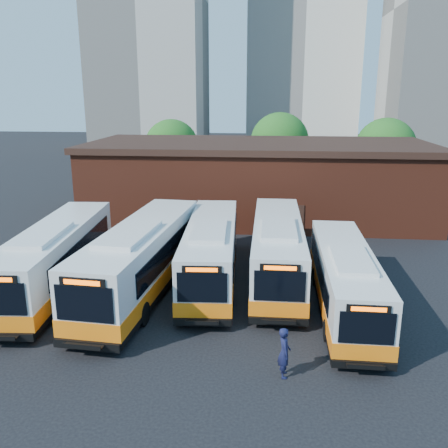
# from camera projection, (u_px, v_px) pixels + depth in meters

# --- Properties ---
(ground) EXTENTS (220.00, 220.00, 0.00)m
(ground) POSITION_uv_depth(u_px,v_px,m) (245.00, 320.00, 22.41)
(ground) COLOR black
(bus_farwest) EXTENTS (3.65, 13.41, 3.61)m
(bus_farwest) POSITION_uv_depth(u_px,v_px,m) (56.00, 259.00, 25.72)
(bus_farwest) COLOR silver
(bus_farwest) RESTS_ON ground
(bus_west) EXTENTS (3.95, 14.18, 3.82)m
(bus_west) POSITION_uv_depth(u_px,v_px,m) (142.00, 261.00, 25.24)
(bus_west) COLOR silver
(bus_west) RESTS_ON ground
(bus_midwest) EXTENTS (3.38, 12.97, 3.50)m
(bus_midwest) POSITION_uv_depth(u_px,v_px,m) (211.00, 253.00, 26.85)
(bus_midwest) COLOR silver
(bus_midwest) RESTS_ON ground
(bus_mideast) EXTENTS (2.80, 13.12, 3.57)m
(bus_mideast) POSITION_uv_depth(u_px,v_px,m) (277.00, 252.00, 26.99)
(bus_mideast) COLOR silver
(bus_mideast) RESTS_ON ground
(bus_east) EXTENTS (2.58, 11.89, 3.23)m
(bus_east) POSITION_uv_depth(u_px,v_px,m) (345.00, 282.00, 23.09)
(bus_east) COLOR silver
(bus_east) RESTS_ON ground
(transit_worker) EXTENTS (0.56, 0.78, 1.98)m
(transit_worker) POSITION_uv_depth(u_px,v_px,m) (284.00, 352.00, 17.70)
(transit_worker) COLOR #131536
(transit_worker) RESTS_ON ground
(depot_building) EXTENTS (28.60, 12.60, 6.40)m
(depot_building) POSITION_uv_depth(u_px,v_px,m) (258.00, 179.00, 40.73)
(depot_building) COLOR #602617
(depot_building) RESTS_ON ground
(tree_west) EXTENTS (6.00, 6.00, 7.65)m
(tree_west) POSITION_uv_depth(u_px,v_px,m) (172.00, 146.00, 52.82)
(tree_west) COLOR #382314
(tree_west) RESTS_ON ground
(tree_mid) EXTENTS (6.56, 6.56, 8.36)m
(tree_mid) POSITION_uv_depth(u_px,v_px,m) (280.00, 142.00, 53.50)
(tree_mid) COLOR #382314
(tree_mid) RESTS_ON ground
(tree_east) EXTENTS (6.24, 6.24, 7.96)m
(tree_east) POSITION_uv_depth(u_px,v_px,m) (385.00, 148.00, 49.65)
(tree_east) COLOR #382314
(tree_east) RESTS_ON ground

